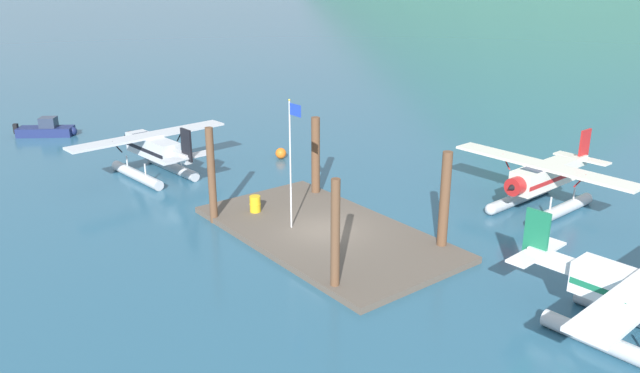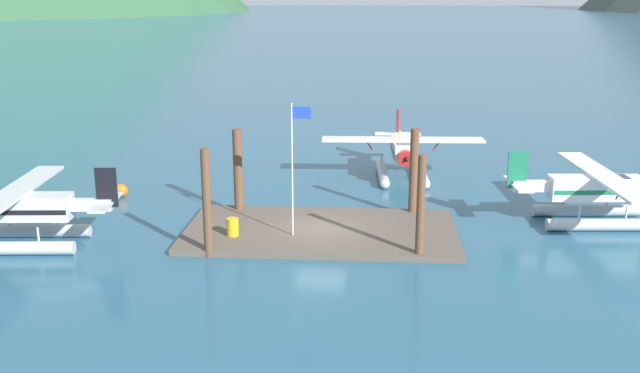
# 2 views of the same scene
# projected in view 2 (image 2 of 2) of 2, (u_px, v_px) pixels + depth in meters

# --- Properties ---
(ground_plane) EXTENTS (1200.00, 1200.00, 0.00)m
(ground_plane) POSITION_uv_depth(u_px,v_px,m) (321.00, 234.00, 35.84)
(ground_plane) COLOR #285670
(dock_platform) EXTENTS (13.57, 7.29, 0.30)m
(dock_platform) POSITION_uv_depth(u_px,v_px,m) (321.00, 231.00, 35.80)
(dock_platform) COLOR brown
(dock_platform) RESTS_ON ground
(piling_near_left) EXTENTS (0.40, 0.40, 5.09)m
(piling_near_left) POSITION_uv_depth(u_px,v_px,m) (207.00, 204.00, 32.15)
(piling_near_left) COLOR brown
(piling_near_left) RESTS_ON ground
(piling_near_right) EXTENTS (0.38, 0.38, 4.89)m
(piling_near_right) POSITION_uv_depth(u_px,v_px,m) (421.00, 208.00, 31.78)
(piling_near_right) COLOR brown
(piling_near_right) RESTS_ON ground
(piling_far_left) EXTENTS (0.49, 0.49, 4.72)m
(piling_far_left) POSITION_uv_depth(u_px,v_px,m) (238.00, 172.00, 38.49)
(piling_far_left) COLOR brown
(piling_far_left) RESTS_ON ground
(piling_far_right) EXTENTS (0.47, 0.47, 4.84)m
(piling_far_right) POSITION_uv_depth(u_px,v_px,m) (414.00, 173.00, 37.97)
(piling_far_right) COLOR brown
(piling_far_right) RESTS_ON ground
(flagpole) EXTENTS (0.95, 0.10, 6.50)m
(flagpole) POSITION_uv_depth(u_px,v_px,m) (295.00, 155.00, 33.70)
(flagpole) COLOR silver
(flagpole) RESTS_ON dock_platform
(fuel_drum) EXTENTS (0.62, 0.62, 0.88)m
(fuel_drum) POSITION_uv_depth(u_px,v_px,m) (233.00, 227.00, 34.59)
(fuel_drum) COLOR gold
(fuel_drum) RESTS_ON dock_platform
(mooring_buoy) EXTENTS (0.76, 0.76, 0.76)m
(mooring_buoy) POSITION_uv_depth(u_px,v_px,m) (121.00, 191.00, 42.22)
(mooring_buoy) COLOR orange
(mooring_buoy) RESTS_ON ground
(seaplane_cream_bow_right) EXTENTS (10.45, 7.98, 3.84)m
(seaplane_cream_bow_right) POSITION_uv_depth(u_px,v_px,m) (402.00, 154.00, 46.23)
(seaplane_cream_bow_right) COLOR #B7BABF
(seaplane_cream_bow_right) RESTS_ON ground
(seaplane_silver_port_aft) EXTENTS (7.97, 10.48, 3.84)m
(seaplane_silver_port_aft) POSITION_uv_depth(u_px,v_px,m) (20.00, 214.00, 33.79)
(seaplane_silver_port_aft) COLOR #B7BABF
(seaplane_silver_port_aft) RESTS_ON ground
(seaplane_white_stbd_fwd) EXTENTS (7.97, 10.47, 3.84)m
(seaplane_white_stbd_fwd) POSITION_uv_depth(u_px,v_px,m) (595.00, 194.00, 37.10)
(seaplane_white_stbd_fwd) COLOR #B7BABF
(seaplane_white_stbd_fwd) RESTS_ON ground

